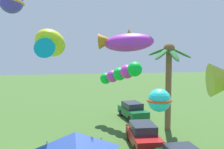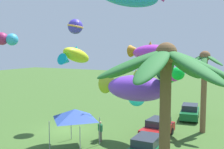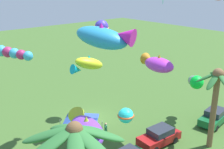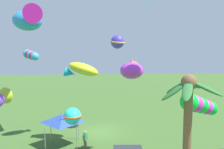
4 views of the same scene
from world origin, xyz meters
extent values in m
plane|color=#3D6028|center=(0.00, 0.00, 0.00)|extent=(120.00, 120.00, 0.00)
cylinder|color=brown|center=(-4.80, 10.79, 3.28)|extent=(0.48, 0.48, 6.57)
ellipsoid|color=#2D7033|center=(-4.03, 10.83, 6.15)|extent=(1.70, 0.60, 1.27)
ellipsoid|color=#2D7033|center=(-4.41, 11.54, 6.27)|extent=(1.30, 1.83, 1.04)
ellipsoid|color=#2D7033|center=(-5.41, 10.15, 6.36)|extent=(1.66, 1.70, 0.87)
ellipsoid|color=#2D7033|center=(-4.41, 10.09, 6.20)|extent=(1.30, 1.77, 1.18)
sphere|color=brown|center=(-4.80, 10.79, 6.57)|extent=(0.91, 0.91, 0.91)
ellipsoid|color=#2D7033|center=(10.38, 11.35, 6.64)|extent=(2.79, 0.93, 1.31)
ellipsoid|color=#2D7033|center=(8.82, 12.67, 6.55)|extent=(1.29, 2.80, 1.47)
ellipsoid|color=#2D7033|center=(7.87, 11.83, 6.52)|extent=(2.78, 1.62, 1.54)
ellipsoid|color=#2D7033|center=(7.91, 11.02, 6.43)|extent=(2.72, 1.59, 1.70)
ellipsoid|color=#2D7033|center=(8.96, 10.15, 6.55)|extent=(1.00, 2.75, 1.48)
ellipsoid|color=#2D7033|center=(9.93, 10.43, 6.64)|extent=(2.40, 2.59, 1.31)
sphere|color=brown|center=(9.06, 11.42, 7.03)|extent=(0.81, 0.81, 0.81)
cube|color=#145B2D|center=(-8.71, 8.93, 0.60)|extent=(4.09, 2.19, 0.70)
cube|color=#282D38|center=(-8.86, 8.91, 1.23)|extent=(2.21, 1.75, 0.56)
cylinder|color=black|center=(-7.61, 9.86, 0.30)|extent=(0.62, 0.26, 0.60)
cylinder|color=black|center=(-7.41, 8.31, 0.30)|extent=(0.62, 0.26, 0.60)
cylinder|color=black|center=(-9.81, 8.00, 0.30)|extent=(0.62, 0.26, 0.60)
cube|color=#A51919|center=(-1.73, 7.75, 0.60)|extent=(4.00, 1.94, 0.70)
cube|color=#282D38|center=(-1.88, 7.76, 1.23)|extent=(2.12, 1.62, 0.56)
cylinder|color=black|center=(-0.58, 6.89, 0.30)|extent=(0.61, 0.22, 0.60)
cylinder|color=black|center=(-2.89, 8.61, 0.30)|extent=(0.61, 0.22, 0.60)
cylinder|color=black|center=(-2.99, 7.04, 0.30)|extent=(0.61, 0.22, 0.60)
cylinder|color=gray|center=(1.23, 4.08, 0.42)|extent=(0.26, 0.26, 0.84)
cube|color=#338956|center=(1.23, 4.08, 1.11)|extent=(0.41, 0.44, 0.54)
sphere|color=tan|center=(1.23, 4.08, 1.48)|extent=(0.21, 0.21, 0.21)
cylinder|color=#338956|center=(1.36, 4.27, 1.06)|extent=(0.09, 0.09, 0.52)
cylinder|color=#338956|center=(1.10, 3.89, 1.06)|extent=(0.09, 0.09, 0.52)
cylinder|color=#9E9EA3|center=(1.89, 1.81, 1.05)|extent=(0.06, 0.06, 2.10)
cylinder|color=#9E9EA3|center=(4.49, 1.81, 1.05)|extent=(0.06, 0.06, 2.10)
cylinder|color=#9E9EA3|center=(1.89, 4.41, 1.05)|extent=(0.06, 0.06, 2.10)
cylinder|color=#9E9EA3|center=(4.49, 4.41, 1.05)|extent=(0.06, 0.06, 2.10)
pyramid|color=#2D4CA8|center=(3.19, 3.11, 2.48)|extent=(2.86, 2.86, 0.75)
ellipsoid|color=#793AD4|center=(6.96, 9.36, 5.30)|extent=(2.68, 3.84, 1.40)
cone|color=#ACC12B|center=(6.50, 7.89, 5.37)|extent=(1.38, 1.41, 1.14)
cone|color=#ACC12B|center=(6.96, 9.36, 5.86)|extent=(0.86, 0.86, 0.70)
ellipsoid|color=#B532CA|center=(-2.25, 6.85, 6.92)|extent=(2.36, 3.65, 1.41)
cone|color=#B8791B|center=(-2.58, 5.41, 7.02)|extent=(1.27, 1.32, 1.11)
cone|color=#B8791B|center=(-2.25, 6.85, 7.46)|extent=(0.79, 0.79, 0.67)
ellipsoid|color=#258EC6|center=(4.61, 7.89, 10.21)|extent=(3.02, 3.98, 1.75)
cone|color=#D11AA9|center=(3.99, 9.31, 10.44)|extent=(1.50, 1.58, 1.25)
cone|color=#D11AA9|center=(4.61, 7.89, 10.77)|extent=(0.91, 0.91, 0.70)
sphere|color=#28E7E8|center=(1.94, 7.38, 3.84)|extent=(1.18, 1.18, 1.18)
torus|color=#E1501D|center=(1.94, 7.38, 3.84)|extent=(1.40, 1.41, 0.16)
sphere|color=#4739C5|center=(-1.96, -0.36, 9.23)|extent=(1.39, 1.39, 1.39)
torus|color=gold|center=(-1.96, -0.36, 9.23)|extent=(2.08, 2.08, 0.44)
sphere|color=#0BD934|center=(-5.92, 8.30, 4.90)|extent=(1.23, 1.23, 1.23)
sphere|color=#D63ACD|center=(-6.57, 7.79, 4.65)|extent=(1.18, 1.18, 1.18)
sphere|color=#0BD934|center=(-7.22, 7.29, 4.40)|extent=(1.13, 1.13, 1.13)
sphere|color=#D63ACD|center=(-7.88, 6.78, 4.15)|extent=(1.09, 1.09, 1.09)
sphere|color=#0BD934|center=(-8.53, 6.28, 3.90)|extent=(1.04, 1.04, 1.04)
ellipsoid|color=#D2E223|center=(1.38, 2.04, 6.67)|extent=(3.05, 1.63, 1.77)
cone|color=#0BA2C5|center=(2.63, 1.94, 6.31)|extent=(1.17, 0.97, 1.10)
cone|color=#0BA2C5|center=(1.38, 2.04, 7.13)|extent=(0.60, 0.60, 0.57)
sphere|color=#39AEDA|center=(7.42, -2.04, 8.00)|extent=(0.94, 0.94, 0.94)
sphere|color=#AC2760|center=(7.10, -1.47, 7.95)|extent=(0.90, 0.90, 0.90)
sphere|color=#39AEDA|center=(6.77, -0.90, 7.90)|extent=(0.87, 0.87, 0.87)
sphere|color=#AC2760|center=(6.44, -0.33, 7.84)|extent=(0.83, 0.83, 0.83)
sphere|color=#39AEDA|center=(6.12, 0.24, 7.79)|extent=(0.79, 0.79, 0.79)
camera|label=1|loc=(13.52, 2.81, 6.22)|focal=39.20mm
camera|label=2|loc=(18.94, 14.23, 7.19)|focal=43.25mm
camera|label=3|loc=(15.07, 21.07, 13.47)|focal=44.47mm
camera|label=4|loc=(0.43, 23.00, 8.29)|focal=36.89mm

